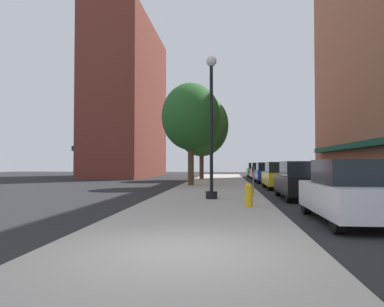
{
  "coord_description": "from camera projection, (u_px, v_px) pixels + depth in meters",
  "views": [
    {
      "loc": [
        0.8,
        -6.0,
        1.55
      ],
      "look_at": [
        -1.28,
        15.5,
        2.16
      ],
      "focal_mm": 34.23,
      "sensor_mm": 36.0,
      "label": 1
    }
  ],
  "objects": [
    {
      "name": "ground_plane",
      "position": [
        277.0,
        188.0,
        23.53
      ],
      "size": [
        90.0,
        90.0,
        0.0
      ],
      "primitive_type": "plane",
      "color": "#232326"
    },
    {
      "name": "sidewalk_slab",
      "position": [
        216.0,
        186.0,
        24.91
      ],
      "size": [
        4.8,
        50.0,
        0.12
      ],
      "primitive_type": "cube",
      "color": "#A8A399",
      "rests_on": "ground"
    },
    {
      "name": "building_far_background",
      "position": [
        129.0,
        102.0,
        44.13
      ],
      "size": [
        6.8,
        18.0,
        18.06
      ],
      "color": "brown",
      "rests_on": "ground"
    },
    {
      "name": "lamppost",
      "position": [
        211.0,
        124.0,
        15.05
      ],
      "size": [
        0.48,
        0.48,
        5.9
      ],
      "color": "black",
      "rests_on": "sidewalk_slab"
    },
    {
      "name": "fire_hydrant",
      "position": [
        249.0,
        195.0,
        12.22
      ],
      "size": [
        0.33,
        0.26,
        0.79
      ],
      "color": "gold",
      "rests_on": "sidewalk_slab"
    },
    {
      "name": "parking_meter_near",
      "position": [
        253.0,
        176.0,
        17.74
      ],
      "size": [
        0.14,
        0.09,
        1.31
      ],
      "color": "slate",
      "rests_on": "sidewalk_slab"
    },
    {
      "name": "tree_near",
      "position": [
        191.0,
        117.0,
        24.59
      ],
      "size": [
        3.94,
        3.94,
        6.88
      ],
      "color": "#4C3823",
      "rests_on": "sidewalk_slab"
    },
    {
      "name": "tree_mid",
      "position": [
        202.0,
        126.0,
        34.73
      ],
      "size": [
        5.11,
        5.11,
        8.01
      ],
      "color": "#4C3823",
      "rests_on": "sidewalk_slab"
    },
    {
      "name": "car_white",
      "position": [
        350.0,
        192.0,
        9.58
      ],
      "size": [
        1.8,
        4.3,
        1.66
      ],
      "rotation": [
        0.0,
        0.0,
        0.02
      ],
      "color": "black",
      "rests_on": "ground"
    },
    {
      "name": "car_black",
      "position": [
        301.0,
        181.0,
        15.98
      ],
      "size": [
        1.8,
        4.3,
        1.66
      ],
      "rotation": [
        0.0,
        0.0,
        0.01
      ],
      "color": "black",
      "rests_on": "ground"
    },
    {
      "name": "car_yellow",
      "position": [
        280.0,
        176.0,
        22.5
      ],
      "size": [
        1.8,
        4.3,
        1.66
      ],
      "rotation": [
        0.0,
        0.0,
        -0.01
      ],
      "color": "black",
      "rests_on": "ground"
    },
    {
      "name": "car_blue",
      "position": [
        267.0,
        173.0,
        29.77
      ],
      "size": [
        1.8,
        4.3,
        1.66
      ],
      "rotation": [
        0.0,
        0.0,
        -0.02
      ],
      "color": "black",
      "rests_on": "ground"
    },
    {
      "name": "car_red",
      "position": [
        260.0,
        171.0,
        36.04
      ],
      "size": [
        1.8,
        4.3,
        1.66
      ],
      "rotation": [
        0.0,
        0.0,
        -0.0
      ],
      "color": "black",
      "rests_on": "ground"
    },
    {
      "name": "car_green",
      "position": [
        255.0,
        170.0,
        42.22
      ],
      "size": [
        1.8,
        4.3,
        1.66
      ],
      "rotation": [
        0.0,
        0.0,
        -0.04
      ],
      "color": "black",
      "rests_on": "ground"
    }
  ]
}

